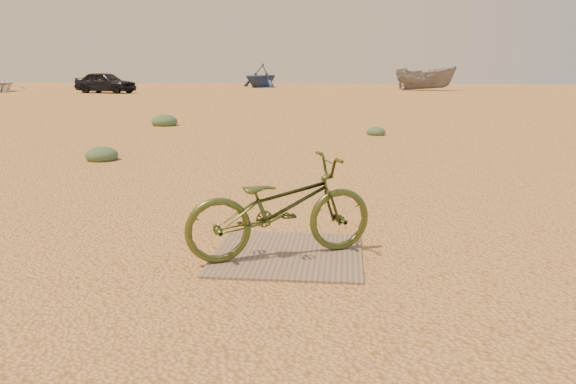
# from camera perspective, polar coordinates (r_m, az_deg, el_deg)

# --- Properties ---
(ground) EXTENTS (120.00, 120.00, 0.00)m
(ground) POSITION_cam_1_polar(r_m,az_deg,el_deg) (4.98, -6.69, -7.32)
(ground) COLOR #E9AC5E
(ground) RESTS_ON ground
(plywood_board) EXTENTS (1.35, 1.33, 0.02)m
(plywood_board) POSITION_cam_1_polar(r_m,az_deg,el_deg) (5.18, 0.00, -6.33)
(plywood_board) COLOR #89705A
(plywood_board) RESTS_ON ground
(bicycle) EXTENTS (1.81, 1.26, 0.90)m
(bicycle) POSITION_cam_1_polar(r_m,az_deg,el_deg) (4.99, -0.77, -1.54)
(bicycle) COLOR #455222
(bicycle) RESTS_ON plywood_board
(car) EXTENTS (4.54, 2.66, 1.45)m
(car) POSITION_cam_1_polar(r_m,az_deg,el_deg) (41.42, -18.06, 10.54)
(car) COLOR black
(car) RESTS_ON ground
(boat_far_left) EXTENTS (5.02, 5.20, 2.10)m
(boat_far_left) POSITION_cam_1_polar(r_m,az_deg,el_deg) (51.11, -2.77, 11.74)
(boat_far_left) COLOR #324A7C
(boat_far_left) RESTS_ON ground
(boat_mid_right) EXTENTS (5.00, 3.38, 1.81)m
(boat_mid_right) POSITION_cam_1_polar(r_m,az_deg,el_deg) (45.21, 13.76, 11.13)
(boat_mid_right) COLOR slate
(boat_mid_right) RESTS_ON ground
(kale_a) EXTENTS (0.60, 0.60, 0.33)m
(kale_a) POSITION_cam_1_polar(r_m,az_deg,el_deg) (11.06, -18.35, 3.09)
(kale_a) COLOR #4F6E47
(kale_a) RESTS_ON ground
(kale_b) EXTENTS (0.49, 0.49, 0.27)m
(kale_b) POSITION_cam_1_polar(r_m,az_deg,el_deg) (14.70, 8.92, 5.75)
(kale_b) COLOR #4F6E47
(kale_b) RESTS_ON ground
(kale_c) EXTENTS (0.77, 0.77, 0.42)m
(kale_c) POSITION_cam_1_polar(r_m,az_deg,el_deg) (17.33, -12.43, 6.61)
(kale_c) COLOR #4F6E47
(kale_c) RESTS_ON ground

